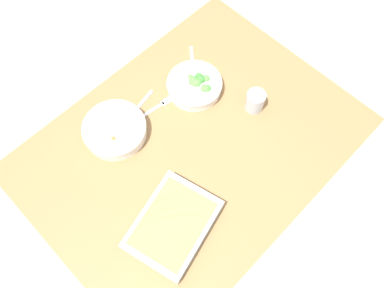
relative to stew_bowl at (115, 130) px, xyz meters
name	(u,v)px	position (x,y,z in m)	size (l,w,h in m)	color
ground_plane	(192,203)	(0.17, -0.23, -0.77)	(6.00, 6.00, 0.00)	#B2A899
dining_table	(192,154)	(0.17, -0.23, -0.12)	(1.20, 0.90, 0.74)	olive
stew_bowl	(115,130)	(0.00, 0.00, 0.00)	(0.24, 0.24, 0.06)	white
broccoli_bowl	(195,85)	(0.35, -0.07, 0.00)	(0.22, 0.22, 0.07)	white
baking_dish	(173,225)	(-0.10, -0.41, 0.00)	(0.34, 0.29, 0.06)	silver
drink_cup	(255,102)	(0.45, -0.29, 0.01)	(0.07, 0.07, 0.08)	#B2BCC6
spoon_by_stew	(135,111)	(0.11, 0.02, -0.03)	(0.18, 0.05, 0.01)	silver
spoon_by_broccoli	(193,69)	(0.41, 0.00, -0.03)	(0.13, 0.14, 0.01)	silver
fork_on_table	(156,108)	(0.18, -0.03, -0.03)	(0.18, 0.04, 0.01)	silver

